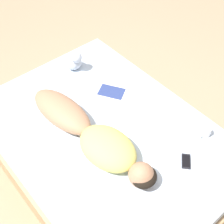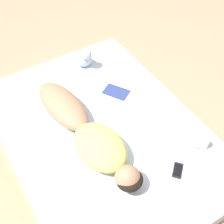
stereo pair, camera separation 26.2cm
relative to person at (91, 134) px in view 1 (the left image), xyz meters
name	(u,v)px [view 1 (the left image)]	position (x,y,z in m)	size (l,w,h in m)	color
ground_plane	(107,163)	(-0.16, -0.01, -0.58)	(12.00, 12.00, 0.00)	#9E8466
bed	(106,148)	(-0.16, -0.01, -0.34)	(1.55, 2.16, 0.48)	tan
person	(91,134)	(0.00, 0.00, 0.00)	(0.41, 1.31, 0.19)	#A37556
open_magazine	(115,84)	(-0.58, -0.38, -0.09)	(0.57, 0.53, 0.01)	white
coffee_mug	(206,132)	(-0.74, 0.54, -0.05)	(0.12, 0.08, 0.09)	white
cell_phone	(186,161)	(-0.43, 0.61, -0.09)	(0.14, 0.14, 0.01)	black
plush_toy	(74,61)	(-0.42, -0.80, 0.01)	(0.16, 0.18, 0.22)	#B2BCCC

